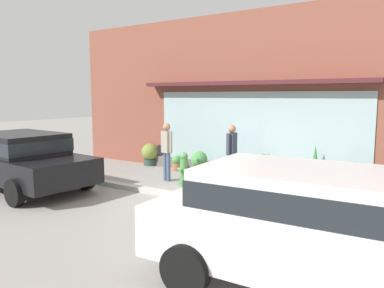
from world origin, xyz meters
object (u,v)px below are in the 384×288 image
fire_hydrant (184,169)px  parked_car_black (22,157)px  pedestrian_with_handbag (166,147)px  potted_plant_by_entrance (315,168)px  potted_plant_near_hydrant (199,162)px  potted_plant_trailing_edge (177,163)px  parked_car_white (305,222)px  potted_plant_window_right (150,154)px  potted_plant_corner_tall (268,168)px  potted_plant_window_left (356,179)px  pedestrian_passerby (232,149)px

fire_hydrant → parked_car_black: (-3.37, -2.74, 0.40)m
pedestrian_with_handbag → potted_plant_by_entrance: size_ratio=1.44×
potted_plant_near_hydrant → potted_plant_trailing_edge: bearing=172.9°
parked_car_black → potted_plant_trailing_edge: size_ratio=8.50×
parked_car_white → pedestrian_with_handbag: bearing=140.0°
parked_car_black → potted_plant_by_entrance: (6.50, 4.49, -0.30)m
potted_plant_window_right → potted_plant_corner_tall: potted_plant_corner_tall is taller
fire_hydrant → parked_car_white: size_ratio=0.22×
parked_car_black → parked_car_white: (7.96, -1.11, 0.05)m
potted_plant_window_left → potted_plant_corner_tall: (-2.44, 0.27, -0.02)m
potted_plant_corner_tall → potted_plant_window_right: bearing=178.6°
pedestrian_passerby → potted_plant_by_entrance: 2.32m
potted_plant_trailing_edge → parked_car_black: bearing=-113.9°
parked_car_black → pedestrian_with_handbag: bearing=52.5°
parked_car_white → potted_plant_window_right: size_ratio=5.48×
parked_car_black → potted_plant_window_left: parked_car_black is taller
pedestrian_with_handbag → pedestrian_passerby: pedestrian_with_handbag is taller
potted_plant_corner_tall → parked_car_white: bearing=-63.5°
potted_plant_window_right → potted_plant_trailing_edge: size_ratio=1.53×
parked_car_white → potted_plant_by_entrance: parked_car_white is taller
potted_plant_window_right → potted_plant_corner_tall: (4.60, -0.11, -0.01)m
parked_car_black → potted_plant_corner_tall: parked_car_black is taller
potted_plant_near_hydrant → potted_plant_by_entrance: (3.59, 0.23, 0.15)m
potted_plant_window_left → parked_car_black: bearing=-150.8°
parked_car_white → potted_plant_trailing_edge: parked_car_white is taller
pedestrian_with_handbag → potted_plant_by_entrance: 4.22m
potted_plant_near_hydrant → potted_plant_trailing_edge: potted_plant_near_hydrant is taller
pedestrian_with_handbag → parked_car_black: size_ratio=0.39×
potted_plant_window_left → potted_plant_by_entrance: 1.13m
parked_car_black → parked_car_white: size_ratio=1.01×
pedestrian_passerby → parked_car_black: size_ratio=0.38×
potted_plant_window_right → potted_plant_window_left: potted_plant_window_left is taller
fire_hydrant → potted_plant_trailing_edge: size_ratio=1.84×
pedestrian_with_handbag → potted_plant_trailing_edge: bearing=-51.0°
fire_hydrant → potted_plant_near_hydrant: fire_hydrant is taller
pedestrian_with_handbag → potted_plant_window_left: size_ratio=1.93×
pedestrian_with_handbag → parked_car_white: size_ratio=0.40×
fire_hydrant → parked_car_white: 6.00m
parked_car_white → potted_plant_window_right: bearing=139.3°
parked_car_black → potted_plant_by_entrance: size_ratio=3.69×
potted_plant_window_right → potted_plant_corner_tall: 4.60m
pedestrian_with_handbag → potted_plant_corner_tall: pedestrian_with_handbag is taller
fire_hydrant → potted_plant_trailing_edge: (-1.43, 1.64, -0.21)m
potted_plant_window_left → parked_car_white: bearing=-86.2°
parked_car_white → potted_plant_window_left: parked_car_white is taller
potted_plant_window_right → potted_plant_corner_tall: bearing=-1.4°
pedestrian_passerby → potted_plant_near_hydrant: size_ratio=2.25×
pedestrian_passerby → pedestrian_with_handbag: bearing=-69.7°
potted_plant_window_right → potted_plant_by_entrance: size_ratio=0.66×
parked_car_black → potted_plant_trailing_edge: 4.83m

